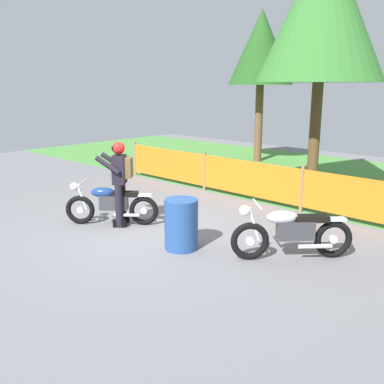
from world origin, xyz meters
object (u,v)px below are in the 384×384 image
at_px(rider_trailing, 120,179).
at_px(motorcycle_trailing, 111,204).
at_px(motorcycle_lead, 292,232).
at_px(oil_drum, 181,224).

bearing_deg(rider_trailing, motorcycle_trailing, 0.51).
relative_size(motorcycle_lead, rider_trailing, 0.92).
relative_size(motorcycle_trailing, rider_trailing, 0.88).
bearing_deg(rider_trailing, oil_drum, 135.69).
distance_m(motorcycle_lead, rider_trailing, 3.56).
xyz_separation_m(motorcycle_trailing, rider_trailing, (0.15, 0.14, 0.52)).
height_order(motorcycle_lead, motorcycle_trailing, motorcycle_lead).
bearing_deg(oil_drum, motorcycle_trailing, -178.93).
bearing_deg(rider_trailing, motorcycle_lead, 152.26).
bearing_deg(motorcycle_lead, rider_trailing, -33.96).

